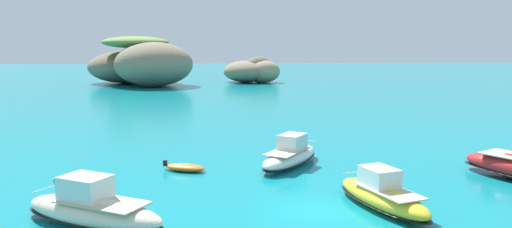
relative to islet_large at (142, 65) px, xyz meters
name	(u,v)px	position (x,y,z in m)	size (l,w,h in m)	color
ground_plane	(318,212)	(19.21, -78.56, -3.89)	(400.00, 400.00, 0.00)	#0F7F89
islet_large	(142,65)	(0.00, 0.00, 0.00)	(27.79, 31.26, 9.66)	#756651
islet_small	(253,71)	(22.83, 4.04, -1.47)	(14.80, 13.51, 5.50)	#9E8966
motorboat_yellow	(382,195)	(22.37, -78.27, -3.25)	(3.78, 6.77, 1.92)	yellow
motorboat_cream	(92,209)	(9.12, -79.39, -3.17)	(7.42, 5.55, 2.16)	beige
motorboat_white	(290,155)	(19.30, -69.54, -3.22)	(5.47, 6.80, 2.01)	white
dinghy_tender	(185,167)	(12.57, -70.39, -3.67)	(2.83, 2.03, 0.58)	orange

